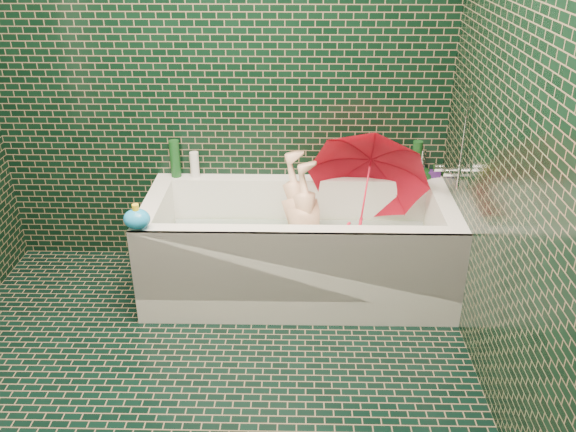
{
  "coord_description": "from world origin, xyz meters",
  "views": [
    {
      "loc": [
        0.45,
        -1.97,
        1.97
      ],
      "look_at": [
        0.39,
        0.82,
        0.56
      ],
      "focal_mm": 38.0,
      "sensor_mm": 36.0,
      "label": 1
    }
  ],
  "objects_px": {
    "child": "(308,236)",
    "rubber_duck": "(402,171)",
    "bath_toy": "(137,219)",
    "umbrella": "(366,192)",
    "bathtub": "(299,256)"
  },
  "relations": [
    {
      "from": "child",
      "to": "rubber_duck",
      "type": "xyz_separation_m",
      "value": [
        0.55,
        0.28,
        0.28
      ]
    },
    {
      "from": "bath_toy",
      "to": "umbrella",
      "type": "bearing_deg",
      "value": 11.19
    },
    {
      "from": "umbrella",
      "to": "bath_toy",
      "type": "height_order",
      "value": "umbrella"
    },
    {
      "from": "umbrella",
      "to": "rubber_duck",
      "type": "distance_m",
      "value": 0.35
    },
    {
      "from": "umbrella",
      "to": "rubber_duck",
      "type": "relative_size",
      "value": 5.45
    },
    {
      "from": "child",
      "to": "bath_toy",
      "type": "xyz_separation_m",
      "value": [
        -0.85,
        -0.38,
        0.3
      ]
    },
    {
      "from": "umbrella",
      "to": "rubber_duck",
      "type": "bearing_deg",
      "value": 64.98
    },
    {
      "from": "child",
      "to": "bath_toy",
      "type": "height_order",
      "value": "bath_toy"
    },
    {
      "from": "bathtub",
      "to": "umbrella",
      "type": "relative_size",
      "value": 2.61
    },
    {
      "from": "bathtub",
      "to": "bath_toy",
      "type": "bearing_deg",
      "value": -158.21
    },
    {
      "from": "bathtub",
      "to": "umbrella",
      "type": "distance_m",
      "value": 0.53
    },
    {
      "from": "umbrella",
      "to": "bath_toy",
      "type": "xyz_separation_m",
      "value": [
        -1.17,
        -0.41,
        0.03
      ]
    },
    {
      "from": "rubber_duck",
      "to": "bath_toy",
      "type": "xyz_separation_m",
      "value": [
        -1.41,
        -0.67,
        0.01
      ]
    },
    {
      "from": "umbrella",
      "to": "bath_toy",
      "type": "distance_m",
      "value": 1.24
    },
    {
      "from": "rubber_duck",
      "to": "bath_toy",
      "type": "relative_size",
      "value": 0.81
    }
  ]
}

